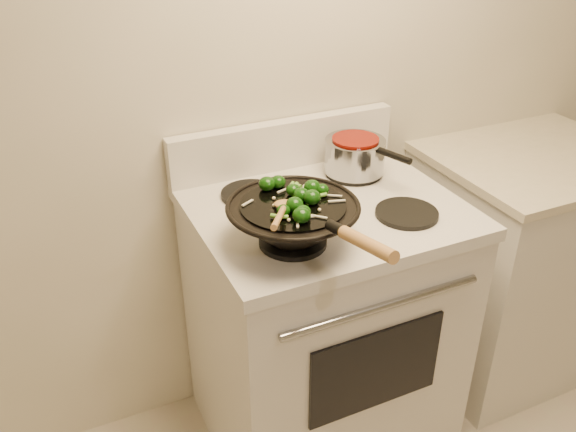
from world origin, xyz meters
name	(u,v)px	position (x,y,z in m)	size (l,w,h in m)	color
stove	(322,324)	(-0.22, 1.17, 0.47)	(0.78, 0.67, 1.08)	silver
counter_unit	(518,262)	(0.65, 1.20, 0.46)	(0.74, 0.62, 0.91)	silver
wok	(294,221)	(-0.40, 1.02, 0.99)	(0.35, 0.58, 0.18)	black
stirfry	(297,197)	(-0.39, 1.02, 1.06)	(0.26, 0.24, 0.04)	#0D3408
wooden_spoon	(282,210)	(-0.46, 0.95, 1.07)	(0.16, 0.24, 0.08)	#A67741
saucepan	(355,155)	(-0.04, 1.32, 0.99)	(0.19, 0.30, 0.11)	gray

